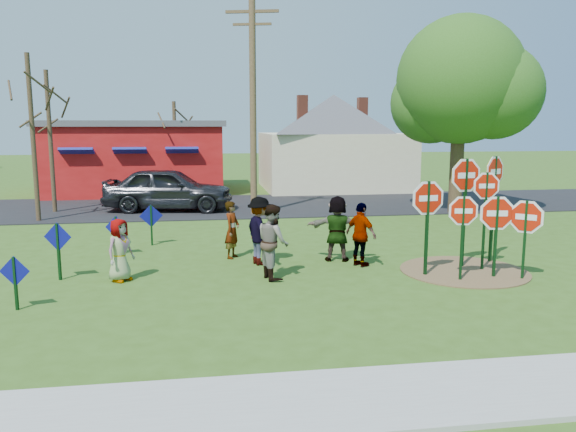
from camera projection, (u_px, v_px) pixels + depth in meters
name	position (u px, v px, depth m)	size (l,w,h in m)	color
ground	(283.00, 268.00, 14.57)	(120.00, 120.00, 0.00)	#345217
sidewalk	(359.00, 399.00, 7.54)	(22.00, 1.80, 0.08)	#9E9E99
road	(248.00, 205.00, 25.79)	(120.00, 7.50, 0.04)	black
dirt_patch	(464.00, 271.00, 14.26)	(3.20, 3.20, 0.03)	brown
red_building	(139.00, 156.00, 31.00)	(9.40, 7.69, 3.90)	maroon
cream_house	(333.00, 138.00, 32.48)	(9.40, 9.40, 6.50)	beige
stop_sign_a	(463.00, 219.00, 13.20)	(0.95, 0.15, 2.17)	black
stop_sign_b	(465.00, 185.00, 14.37)	(1.16, 0.24, 3.00)	black
stop_sign_c	(486.00, 198.00, 14.10)	(0.94, 0.06, 2.64)	black
stop_sign_d	(494.00, 182.00, 14.88)	(0.96, 0.62, 3.03)	black
stop_sign_e	(497.00, 219.00, 13.48)	(1.11, 0.22, 2.15)	black
stop_sign_f	(526.00, 222.00, 13.31)	(0.82, 0.73, 2.07)	black
stop_sign_g	(428.00, 207.00, 13.61)	(1.14, 0.15, 2.50)	black
blue_diamond_a	(15.00, 277.00, 11.20)	(0.61, 0.13, 1.11)	black
blue_diamond_b	(58.00, 244.00, 13.36)	(0.67, 0.22, 1.40)	black
blue_diamond_c	(116.00, 231.00, 15.95)	(0.63, 0.23, 1.14)	black
blue_diamond_d	(151.00, 220.00, 17.26)	(0.70, 0.12, 1.27)	black
person_a	(120.00, 250.00, 13.29)	(0.74, 0.48, 1.51)	#3B4E7F
person_b	(232.00, 230.00, 15.60)	(0.58, 0.38, 1.60)	#26736D
person_c	(273.00, 241.00, 13.51)	(0.88, 0.69, 1.81)	brown
person_d	(260.00, 231.00, 14.87)	(1.17, 0.67, 1.82)	#2D2D31
person_e	(361.00, 235.00, 14.67)	(0.99, 0.41, 1.69)	#492D57
person_f	(337.00, 228.00, 15.27)	(1.67, 0.53, 1.80)	#174828
suv	(169.00, 189.00, 24.09)	(2.19, 5.43, 1.85)	#323237
utility_pole	(253.00, 103.00, 22.54)	(2.08, 0.64, 8.65)	#4C3823
leafy_tree	(463.00, 87.00, 22.89)	(5.69, 5.19, 8.08)	#382819
bare_tree_west	(31.00, 114.00, 20.98)	(1.80, 1.80, 6.32)	#382819
bare_tree_east	(175.00, 136.00, 27.93)	(1.80, 1.80, 4.84)	#382819
bare_tree_mid	(49.00, 121.00, 23.24)	(1.80, 1.80, 5.92)	#382819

